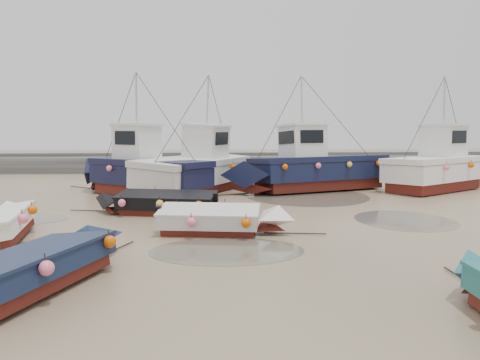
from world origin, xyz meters
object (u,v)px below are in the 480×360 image
object	(u,v)px
dinghy_0	(6,220)
dinghy_4	(158,200)
cabin_boat_2	(310,167)
person	(152,202)
cabin_boat_0	(141,169)
cabin_boat_3	(441,165)
dinghy_1	(39,262)
cabin_boat_1	(200,168)
dinghy_5	(221,217)

from	to	relation	value
dinghy_0	dinghy_4	size ratio (longest dim) A/B	1.01
cabin_boat_2	person	distance (m)	8.94
cabin_boat_0	cabin_boat_3	size ratio (longest dim) A/B	0.98
dinghy_1	person	xyz separation A→B (m)	(0.99, 11.78, -0.54)
dinghy_0	cabin_boat_2	world-z (taller)	cabin_boat_2
dinghy_0	cabin_boat_1	distance (m)	11.88
dinghy_1	person	size ratio (longest dim) A/B	3.87
dinghy_0	cabin_boat_0	bearing A→B (deg)	61.75
dinghy_1	dinghy_5	size ratio (longest dim) A/B	1.17
dinghy_0	cabin_boat_1	xyz separation A→B (m)	(5.93, 10.27, 0.76)
cabin_boat_3	person	world-z (taller)	cabin_boat_3
dinghy_1	cabin_boat_2	world-z (taller)	cabin_boat_2
dinghy_1	dinghy_5	distance (m)	6.35
dinghy_1	cabin_boat_0	world-z (taller)	cabin_boat_0
cabin_boat_3	cabin_boat_1	bearing A→B (deg)	-123.60
cabin_boat_3	person	size ratio (longest dim) A/B	5.15
cabin_boat_1	cabin_boat_2	world-z (taller)	same
dinghy_1	cabin_boat_3	world-z (taller)	cabin_boat_3
dinghy_5	cabin_boat_1	distance (m)	10.28
dinghy_4	person	distance (m)	3.28
dinghy_1	cabin_boat_2	bearing A→B (deg)	79.10
dinghy_4	dinghy_5	world-z (taller)	same
dinghy_1	cabin_boat_3	xyz separation A→B (m)	(16.53, 14.89, 0.83)
cabin_boat_1	person	bearing A→B (deg)	-94.43
dinghy_1	cabin_boat_2	size ratio (longest dim) A/B	0.61
cabin_boat_1	cabin_boat_0	bearing A→B (deg)	-130.21
dinghy_4	cabin_boat_2	world-z (taller)	cabin_boat_2
cabin_boat_2	dinghy_5	bearing A→B (deg)	133.04
dinghy_1	cabin_boat_1	world-z (taller)	cabin_boat_1
dinghy_1	dinghy_4	xyz separation A→B (m)	(1.64, 8.62, 0.01)
dinghy_0	dinghy_1	distance (m)	5.56
cabin_boat_2	cabin_boat_3	world-z (taller)	same
dinghy_4	person	xyz separation A→B (m)	(-0.66, 3.16, -0.54)
dinghy_1	cabin_boat_0	size ratio (longest dim) A/B	0.76
dinghy_5	cabin_boat_0	xyz separation A→B (m)	(-3.87, 9.09, 0.80)
cabin_boat_2	cabin_boat_3	bearing A→B (deg)	-111.44
dinghy_4	dinghy_5	size ratio (longest dim) A/B	1.12
dinghy_4	cabin_boat_1	bearing A→B (deg)	-1.44
cabin_boat_2	dinghy_4	bearing A→B (deg)	110.28
cabin_boat_1	cabin_boat_2	bearing A→B (deg)	28.76
cabin_boat_2	person	xyz separation A→B (m)	(-8.21, -3.27, -1.32)
dinghy_0	cabin_boat_0	world-z (taller)	cabin_boat_0
dinghy_5	cabin_boat_2	world-z (taller)	cabin_boat_2
dinghy_4	cabin_boat_0	world-z (taller)	cabin_boat_0
dinghy_1	cabin_boat_1	xyz separation A→B (m)	(3.20, 15.11, 0.77)
dinghy_5	cabin_boat_0	bearing A→B (deg)	-148.42
cabin_boat_1	cabin_boat_3	world-z (taller)	same
dinghy_0	person	xyz separation A→B (m)	(3.72, 6.94, -0.54)
dinghy_0	cabin_boat_2	size ratio (longest dim) A/B	0.59
dinghy_4	cabin_boat_1	distance (m)	6.72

